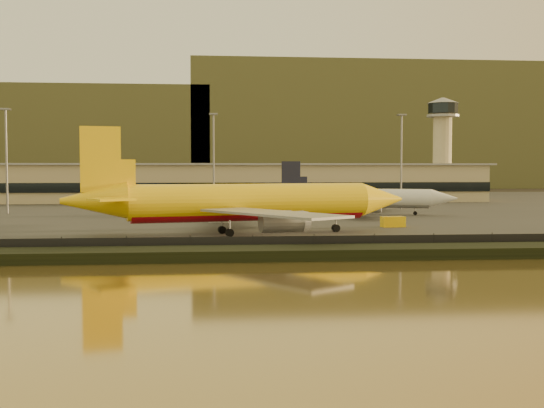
{
  "coord_description": "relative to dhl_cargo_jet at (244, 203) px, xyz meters",
  "views": [
    {
      "loc": [
        -11.86,
        -100.09,
        11.16
      ],
      "look_at": [
        -1.09,
        12.0,
        5.25
      ],
      "focal_mm": 45.0,
      "sensor_mm": 36.0,
      "label": 1
    }
  ],
  "objects": [
    {
      "name": "tarmac",
      "position": [
        5.72,
        82.85,
        -5.31
      ],
      "size": [
        320.0,
        220.0,
        0.2
      ],
      "primitive_type": "cube",
      "color": "#2D2D2D",
      "rests_on": "ground"
    },
    {
      "name": "perimeter_fence",
      "position": [
        5.72,
        -25.15,
        -4.11
      ],
      "size": [
        300.0,
        0.05,
        2.2
      ],
      "primitive_type": "cube",
      "color": "black",
      "rests_on": "tarmac"
    },
    {
      "name": "apron_light_masts",
      "position": [
        20.72,
        62.85,
        10.3
      ],
      "size": [
        152.2,
        12.2,
        25.4
      ],
      "color": "slate",
      "rests_on": "tarmac"
    },
    {
      "name": "terminal_building",
      "position": [
        -8.8,
        113.4,
        0.84
      ],
      "size": [
        202.0,
        25.0,
        12.6
      ],
      "color": "tan",
      "rests_on": "tarmac"
    },
    {
      "name": "embankment",
      "position": [
        5.72,
        -29.15,
        -4.71
      ],
      "size": [
        320.0,
        7.0,
        1.4
      ],
      "primitive_type": "cube",
      "color": "black",
      "rests_on": "ground"
    },
    {
      "name": "control_tower",
      "position": [
        75.72,
        118.85,
        16.26
      ],
      "size": [
        11.2,
        11.2,
        35.5
      ],
      "color": "tan",
      "rests_on": "tarmac"
    },
    {
      "name": "dhl_cargo_jet",
      "position": [
        0.0,
        0.0,
        0.0
      ],
      "size": [
        58.06,
        55.95,
        17.44
      ],
      "rotation": [
        0.0,
        0.0,
        0.21
      ],
      "color": "yellow",
      "rests_on": "tarmac"
    },
    {
      "name": "ground",
      "position": [
        5.72,
        -12.15,
        -5.41
      ],
      "size": [
        900.0,
        900.0,
        0.0
      ],
      "primitive_type": "plane",
      "color": "black",
      "rests_on": "ground"
    },
    {
      "name": "distant_hills",
      "position": [
        -15.02,
        327.85,
        25.98
      ],
      "size": [
        470.0,
        160.0,
        70.0
      ],
      "color": "brown",
      "rests_on": "ground"
    },
    {
      "name": "gse_vehicle_yellow",
      "position": [
        28.5,
        11.86,
        -4.22
      ],
      "size": [
        4.6,
        2.54,
        1.97
      ],
      "primitive_type": "cube",
      "rotation": [
        0.0,
        0.0,
        0.13
      ],
      "color": "yellow",
      "rests_on": "tarmac"
    },
    {
      "name": "gse_vehicle_white",
      "position": [
        -3.62,
        25.97,
        -4.28
      ],
      "size": [
        4.47,
        2.91,
        1.86
      ],
      "primitive_type": "cube",
      "rotation": [
        0.0,
        0.0,
        -0.27
      ],
      "color": "silver",
      "rests_on": "tarmac"
    },
    {
      "name": "white_narrowbody_jet",
      "position": [
        30.77,
        46.98,
        -1.42
      ],
      "size": [
        42.89,
        40.7,
        12.67
      ],
      "rotation": [
        0.0,
        0.0,
        -0.33
      ],
      "color": "silver",
      "rests_on": "tarmac"
    }
  ]
}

